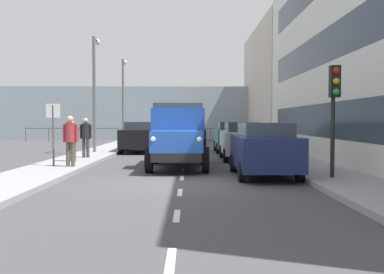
{
  "coord_description": "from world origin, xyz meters",
  "views": [
    {
      "loc": [
        -0.24,
        12.69,
        1.79
      ],
      "look_at": [
        -0.35,
        -8.82,
        1.0
      ],
      "focal_mm": 41.83,
      "sensor_mm": 36.0,
      "label": 1
    }
  ],
  "objects_px": {
    "car_silver_kerbside_1": "(242,140)",
    "lamp_post_far": "(123,93)",
    "car_black_oppositeside_0": "(140,136)",
    "pedestrian_in_dark_coat": "(72,137)",
    "lamp_post_promenade": "(95,83)",
    "street_sign": "(53,124)",
    "truck_vintage_blue": "(178,137)",
    "car_navy_kerbside_near": "(264,149)",
    "pedestrian_strolling": "(70,136)",
    "pedestrian_couple_a": "(86,134)",
    "traffic_light_near": "(334,97)",
    "car_teal_kerbside_2": "(231,136)"
  },
  "relations": [
    {
      "from": "car_silver_kerbside_1",
      "to": "lamp_post_far",
      "type": "bearing_deg",
      "value": -60.46
    },
    {
      "from": "car_black_oppositeside_0",
      "to": "pedestrian_in_dark_coat",
      "type": "relative_size",
      "value": 2.76
    },
    {
      "from": "lamp_post_promenade",
      "to": "street_sign",
      "type": "relative_size",
      "value": 2.69
    },
    {
      "from": "truck_vintage_blue",
      "to": "car_black_oppositeside_0",
      "type": "distance_m",
      "value": 9.07
    },
    {
      "from": "pedestrian_in_dark_coat",
      "to": "lamp_post_promenade",
      "type": "bearing_deg",
      "value": -87.36
    },
    {
      "from": "car_navy_kerbside_near",
      "to": "pedestrian_strolling",
      "type": "bearing_deg",
      "value": -14.91
    },
    {
      "from": "car_navy_kerbside_near",
      "to": "car_black_oppositeside_0",
      "type": "relative_size",
      "value": 0.91
    },
    {
      "from": "car_black_oppositeside_0",
      "to": "lamp_post_far",
      "type": "height_order",
      "value": "lamp_post_far"
    },
    {
      "from": "pedestrian_couple_a",
      "to": "street_sign",
      "type": "height_order",
      "value": "street_sign"
    },
    {
      "from": "car_navy_kerbside_near",
      "to": "car_black_oppositeside_0",
      "type": "height_order",
      "value": "same"
    },
    {
      "from": "car_black_oppositeside_0",
      "to": "pedestrian_couple_a",
      "type": "xyz_separation_m",
      "value": [
        1.79,
        5.47,
        0.29
      ]
    },
    {
      "from": "truck_vintage_blue",
      "to": "lamp_post_far",
      "type": "height_order",
      "value": "lamp_post_far"
    },
    {
      "from": "car_black_oppositeside_0",
      "to": "pedestrian_in_dark_coat",
      "type": "height_order",
      "value": "pedestrian_in_dark_coat"
    },
    {
      "from": "traffic_light_near",
      "to": "lamp_post_far",
      "type": "xyz_separation_m",
      "value": [
        9.0,
        -20.23,
        1.37
      ]
    },
    {
      "from": "pedestrian_in_dark_coat",
      "to": "street_sign",
      "type": "distance_m",
      "value": 1.88
    },
    {
      "from": "car_teal_kerbside_2",
      "to": "lamp_post_far",
      "type": "distance_m",
      "value": 11.01
    },
    {
      "from": "car_silver_kerbside_1",
      "to": "pedestrian_in_dark_coat",
      "type": "bearing_deg",
      "value": 17.12
    },
    {
      "from": "pedestrian_strolling",
      "to": "car_silver_kerbside_1",
      "type": "bearing_deg",
      "value": -147.26
    },
    {
      "from": "truck_vintage_blue",
      "to": "traffic_light_near",
      "type": "xyz_separation_m",
      "value": [
        -4.55,
        3.84,
        1.29
      ]
    },
    {
      "from": "street_sign",
      "to": "pedestrian_couple_a",
      "type": "bearing_deg",
      "value": -95.17
    },
    {
      "from": "pedestrian_strolling",
      "to": "lamp_post_promenade",
      "type": "distance_m",
      "value": 8.19
    },
    {
      "from": "truck_vintage_blue",
      "to": "lamp_post_far",
      "type": "bearing_deg",
      "value": -74.8
    },
    {
      "from": "pedestrian_strolling",
      "to": "traffic_light_near",
      "type": "xyz_separation_m",
      "value": [
        -8.38,
        3.21,
        1.25
      ]
    },
    {
      "from": "car_navy_kerbside_near",
      "to": "lamp_post_far",
      "type": "height_order",
      "value": "lamp_post_far"
    },
    {
      "from": "car_silver_kerbside_1",
      "to": "pedestrian_couple_a",
      "type": "bearing_deg",
      "value": 2.82
    },
    {
      "from": "car_black_oppositeside_0",
      "to": "street_sign",
      "type": "height_order",
      "value": "street_sign"
    },
    {
      "from": "traffic_light_near",
      "to": "street_sign",
      "type": "xyz_separation_m",
      "value": [
        9.07,
        -3.49,
        -0.79
      ]
    },
    {
      "from": "lamp_post_promenade",
      "to": "car_navy_kerbside_near",
      "type": "bearing_deg",
      "value": 127.79
    },
    {
      "from": "pedestrian_in_dark_coat",
      "to": "car_teal_kerbside_2",
      "type": "bearing_deg",
      "value": -134.64
    },
    {
      "from": "pedestrian_in_dark_coat",
      "to": "car_silver_kerbside_1",
      "type": "bearing_deg",
      "value": -162.88
    },
    {
      "from": "car_teal_kerbside_2",
      "to": "car_navy_kerbside_near",
      "type": "bearing_deg",
      "value": 90.0
    },
    {
      "from": "truck_vintage_blue",
      "to": "car_silver_kerbside_1",
      "type": "xyz_separation_m",
      "value": [
        -2.78,
        -3.62,
        -0.28
      ]
    },
    {
      "from": "car_black_oppositeside_0",
      "to": "street_sign",
      "type": "xyz_separation_m",
      "value": [
        2.11,
        9.09,
        0.79
      ]
    },
    {
      "from": "car_navy_kerbside_near",
      "to": "pedestrian_strolling",
      "type": "height_order",
      "value": "pedestrian_strolling"
    },
    {
      "from": "truck_vintage_blue",
      "to": "car_black_oppositeside_0",
      "type": "bearing_deg",
      "value": -74.58
    },
    {
      "from": "street_sign",
      "to": "pedestrian_in_dark_coat",
      "type": "bearing_deg",
      "value": -96.45
    },
    {
      "from": "lamp_post_promenade",
      "to": "street_sign",
      "type": "bearing_deg",
      "value": 90.46
    },
    {
      "from": "car_black_oppositeside_0",
      "to": "truck_vintage_blue",
      "type": "bearing_deg",
      "value": 105.42
    },
    {
      "from": "car_black_oppositeside_0",
      "to": "traffic_light_near",
      "type": "xyz_separation_m",
      "value": [
        -6.96,
        12.58,
        1.58
      ]
    },
    {
      "from": "car_teal_kerbside_2",
      "to": "lamp_post_far",
      "type": "xyz_separation_m",
      "value": [
        7.24,
        -7.76,
        2.95
      ]
    },
    {
      "from": "truck_vintage_blue",
      "to": "pedestrian_couple_a",
      "type": "bearing_deg",
      "value": -37.96
    },
    {
      "from": "pedestrian_in_dark_coat",
      "to": "lamp_post_promenade",
      "type": "distance_m",
      "value": 6.28
    },
    {
      "from": "car_navy_kerbside_near",
      "to": "car_teal_kerbside_2",
      "type": "distance_m",
      "value": 11.02
    },
    {
      "from": "car_navy_kerbside_near",
      "to": "street_sign",
      "type": "relative_size",
      "value": 1.85
    },
    {
      "from": "car_navy_kerbside_near",
      "to": "pedestrian_in_dark_coat",
      "type": "distance_m",
      "value": 8.08
    },
    {
      "from": "car_silver_kerbside_1",
      "to": "lamp_post_far",
      "type": "relative_size",
      "value": 0.62
    },
    {
      "from": "car_black_oppositeside_0",
      "to": "lamp_post_far",
      "type": "bearing_deg",
      "value": -75.05
    },
    {
      "from": "car_navy_kerbside_near",
      "to": "street_sign",
      "type": "height_order",
      "value": "street_sign"
    },
    {
      "from": "car_silver_kerbside_1",
      "to": "pedestrian_in_dark_coat",
      "type": "xyz_separation_m",
      "value": [
        7.11,
        2.19,
        0.22
      ]
    },
    {
      "from": "car_teal_kerbside_2",
      "to": "street_sign",
      "type": "relative_size",
      "value": 1.72
    }
  ]
}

